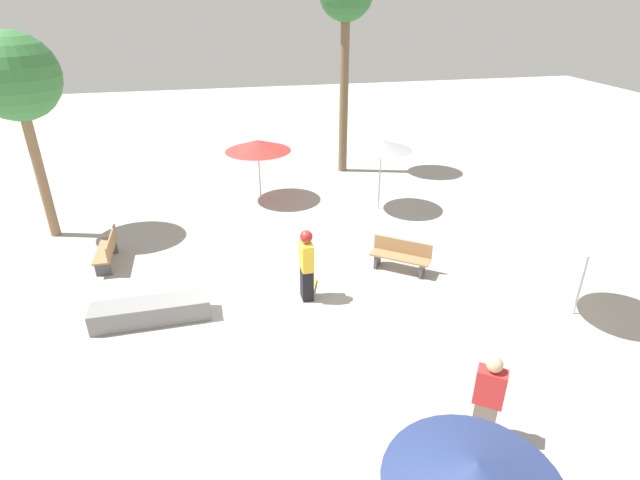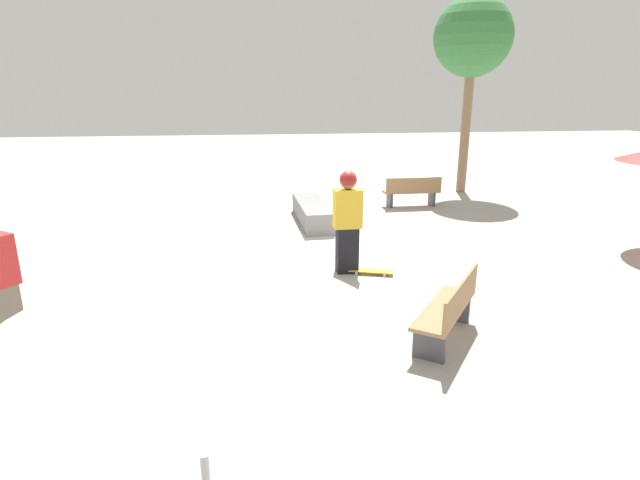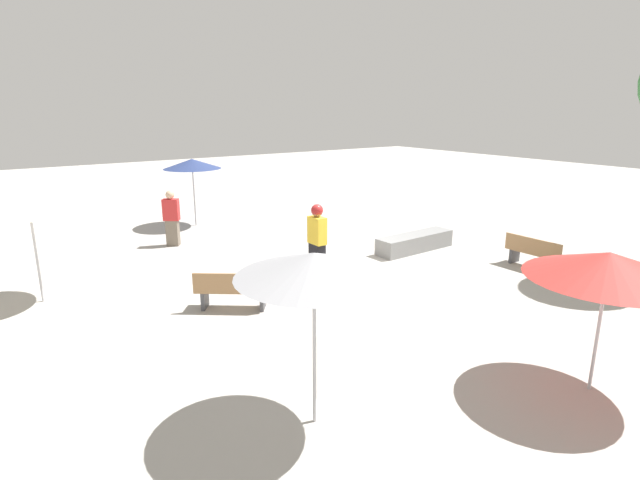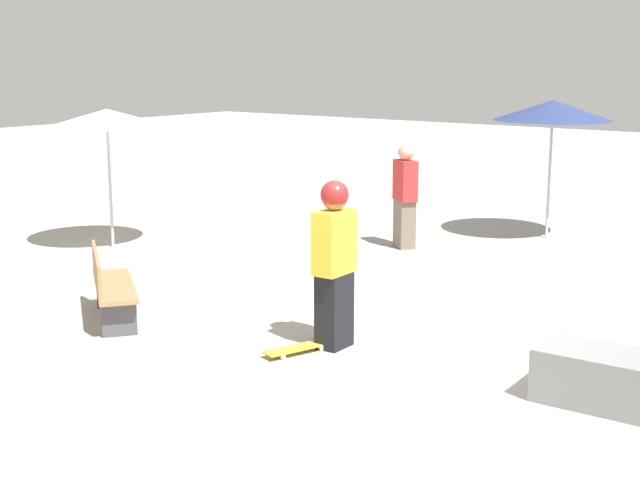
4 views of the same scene
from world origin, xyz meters
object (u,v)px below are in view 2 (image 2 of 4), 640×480
(concrete_ledge, at_px, (312,212))
(shade_umbrella_cream, at_px, (192,300))
(bench_far, at_px, (449,310))
(palm_tree_right, at_px, (473,39))
(skateboard, at_px, (371,271))
(bench_near, at_px, (412,192))
(skater_main, at_px, (348,219))

(concrete_ledge, relative_size, shade_umbrella_cream, 1.16)
(bench_far, bearing_deg, palm_tree_right, 12.83)
(skateboard, xyz_separation_m, bench_far, (-0.42, 2.54, 0.37))
(concrete_ledge, relative_size, palm_tree_right, 0.45)
(concrete_ledge, relative_size, bench_near, 1.66)
(bench_far, relative_size, palm_tree_right, 0.26)
(skater_main, distance_m, palm_tree_right, 9.42)
(bench_far, distance_m, shade_umbrella_cream, 4.65)
(bench_near, distance_m, palm_tree_right, 5.21)
(skateboard, bearing_deg, palm_tree_right, 74.66)
(skater_main, distance_m, bench_near, 5.82)
(bench_far, distance_m, palm_tree_right, 11.45)
(palm_tree_right, bearing_deg, skater_main, 53.66)
(bench_near, xyz_separation_m, shade_umbrella_cream, (4.81, 11.06, 1.71))
(bench_near, height_order, bench_far, same)
(skateboard, relative_size, palm_tree_right, 0.14)
(concrete_ledge, bearing_deg, skateboard, 98.75)
(bench_near, distance_m, shade_umbrella_cream, 12.19)
(palm_tree_right, bearing_deg, bench_near, 40.14)
(skater_main, xyz_separation_m, concrete_ledge, (0.19, -3.66, -0.74))
(skateboard, bearing_deg, skater_main, 173.84)
(bench_near, relative_size, shade_umbrella_cream, 0.70)
(skater_main, relative_size, skateboard, 2.24)
(skater_main, relative_size, concrete_ledge, 0.69)
(bench_near, bearing_deg, bench_far, -105.12)
(concrete_ledge, xyz_separation_m, bench_near, (-3.03, -1.38, 0.18))
(shade_umbrella_cream, relative_size, palm_tree_right, 0.39)
(bench_far, xyz_separation_m, palm_tree_right, (-4.31, -9.72, 4.25))
(skater_main, height_order, bench_near, skater_main)
(bench_far, xyz_separation_m, shade_umbrella_cream, (2.81, 3.29, 1.71))
(shade_umbrella_cream, bearing_deg, bench_far, -130.48)
(skateboard, relative_size, shade_umbrella_cream, 0.36)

